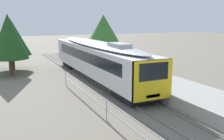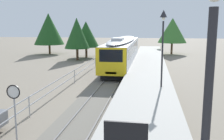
{
  "view_description": "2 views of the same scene",
  "coord_description": "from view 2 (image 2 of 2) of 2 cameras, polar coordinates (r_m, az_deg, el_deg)",
  "views": [
    {
      "loc": [
        -8.91,
        7.97,
        5.7
      ],
      "look_at": [
        -1.0,
        25.27,
        2.0
      ],
      "focal_mm": 42.02,
      "sensor_mm": 36.0,
      "label": 1
    },
    {
      "loc": [
        3.51,
        -1.45,
        5.28
      ],
      "look_at": [
        0.4,
        19.27,
        1.6
      ],
      "focal_mm": 41.78,
      "sensor_mm": 36.0,
      "label": 2
    }
  ],
  "objects": [
    {
      "name": "commuter_train",
      "position": [
        32.57,
        2.32,
        4.43
      ],
      "size": [
        2.82,
        19.24,
        3.74
      ],
      "color": "silver",
      "rests_on": "track_rails"
    },
    {
      "name": "platform_lamp_mid_platform",
      "position": [
        18.33,
        11.08,
        7.72
      ],
      "size": [
        0.34,
        0.34,
        5.35
      ],
      "color": "#232328",
      "rests_on": "station_platform"
    },
    {
      "name": "station_platform",
      "position": [
        23.94,
        7.74,
        -1.77
      ],
      "size": [
        3.9,
        60.0,
        0.9
      ],
      "primitive_type": "cube",
      "color": "#A8A59E",
      "rests_on": "ground"
    },
    {
      "name": "platform_lamp_near_end",
      "position": [
        3.71,
        20.56,
        -0.86
      ],
      "size": [
        0.34,
        0.34,
        5.35
      ],
      "color": "#232328",
      "rests_on": "station_platform"
    },
    {
      "name": "carpark_fence",
      "position": [
        15.69,
        -17.7,
        -6.7
      ],
      "size": [
        0.06,
        36.06,
        1.25
      ],
      "color": "#9EA0A5",
      "rests_on": "ground"
    },
    {
      "name": "tree_distant_centre",
      "position": [
        42.46,
        -5.7,
        7.8
      ],
      "size": [
        4.21,
        4.21,
        5.78
      ],
      "color": "brown",
      "rests_on": "ground"
    },
    {
      "name": "tree_behind_carpark",
      "position": [
        48.21,
        -13.67,
        8.73
      ],
      "size": [
        5.32,
        5.32,
        7.23
      ],
      "color": "brown",
      "rests_on": "ground"
    },
    {
      "name": "platform_notice_board",
      "position": [
        7.33,
        3.02,
        -15.02
      ],
      "size": [
        1.2,
        0.08,
        1.8
      ],
      "color": "#232328",
      "rests_on": "station_platform"
    },
    {
      "name": "ground_plane",
      "position": [
        24.9,
        -6.83,
        -2.35
      ],
      "size": [
        160.0,
        160.0,
        0.0
      ],
      "primitive_type": "plane",
      "color": "slate"
    },
    {
      "name": "tree_behind_station_far",
      "position": [
        48.01,
        13.08,
        8.45
      ],
      "size": [
        5.12,
        5.12,
        6.41
      ],
      "color": "brown",
      "rests_on": "ground"
    },
    {
      "name": "speed_limit_sign",
      "position": [
        11.77,
        -20.66,
        -6.25
      ],
      "size": [
        0.61,
        0.1,
        2.81
      ],
      "color": "#9EA0A5",
      "rests_on": "ground"
    },
    {
      "name": "track_rails",
      "position": [
        24.28,
        0.02,
        -2.52
      ],
      "size": [
        3.2,
        60.0,
        0.14
      ],
      "color": "#6B665B",
      "rests_on": "ground"
    },
    {
      "name": "tree_distant_left",
      "position": [
        39.13,
        -7.7,
        7.98
      ],
      "size": [
        3.73,
        3.73,
        6.24
      ],
      "color": "brown",
      "rests_on": "ground"
    }
  ]
}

